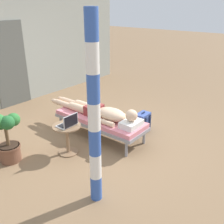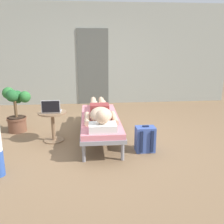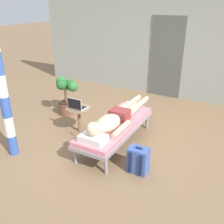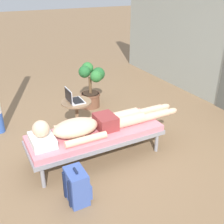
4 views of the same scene
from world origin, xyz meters
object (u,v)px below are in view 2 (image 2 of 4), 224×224
(potted_plant, at_px, (16,108))
(laptop, at_px, (51,109))
(side_table, at_px, (53,121))
(backpack, at_px, (145,139))
(person_reclining, at_px, (100,112))
(lounge_chair, at_px, (100,121))

(potted_plant, bearing_deg, laptop, -40.60)
(side_table, height_order, backpack, side_table)
(person_reclining, distance_m, laptop, 0.81)
(person_reclining, distance_m, potted_plant, 1.70)
(person_reclining, bearing_deg, potted_plant, 156.76)
(potted_plant, bearing_deg, side_table, -38.26)
(person_reclining, height_order, backpack, person_reclining)
(side_table, relative_size, backpack, 1.23)
(side_table, distance_m, backpack, 1.60)
(lounge_chair, distance_m, backpack, 0.88)
(backpack, bearing_deg, side_table, 158.67)
(lounge_chair, distance_m, side_table, 0.81)
(person_reclining, bearing_deg, side_table, 174.46)
(lounge_chair, relative_size, potted_plant, 2.14)
(potted_plant, bearing_deg, person_reclining, -23.24)
(lounge_chair, height_order, person_reclining, person_reclining)
(side_table, xyz_separation_m, backpack, (1.48, -0.58, -0.16))
(side_table, height_order, laptop, laptop)
(laptop, bearing_deg, lounge_chair, 1.04)
(side_table, xyz_separation_m, laptop, (0.00, -0.05, 0.23))
(lounge_chair, relative_size, backpack, 4.36)
(side_table, xyz_separation_m, potted_plant, (-0.75, 0.59, 0.10))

